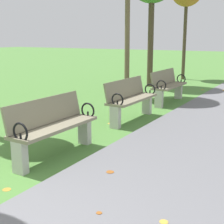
{
  "coord_description": "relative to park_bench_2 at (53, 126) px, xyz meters",
  "views": [
    {
      "loc": [
        2.71,
        -1.37,
        1.82
      ],
      "look_at": [
        -0.05,
        3.37,
        0.55
      ],
      "focal_mm": 53.05,
      "sensor_mm": 36.0,
      "label": 1
    }
  ],
  "objects": [
    {
      "name": "park_bench_3",
      "position": [
        -0.0,
        2.59,
        0.0
      ],
      "size": [
        0.5,
        1.61,
        0.9
      ],
      "color": "gray",
      "rests_on": "ground"
    },
    {
      "name": "scattered_leaves",
      "position": [
        1.11,
        1.92,
        -0.47
      ],
      "size": [
        5.42,
        11.47,
        0.02
      ],
      "color": "#93511E",
      "rests_on": "ground"
    },
    {
      "name": "park_bench_4",
      "position": [
        -0.0,
        4.86,
        0.0
      ],
      "size": [
        0.48,
        1.6,
        0.9
      ],
      "color": "gray",
      "rests_on": "ground"
    },
    {
      "name": "park_bench_2",
      "position": [
        0.0,
        0.0,
        0.0
      ],
      "size": [
        0.5,
        1.61,
        0.9
      ],
      "color": "gray",
      "rests_on": "ground"
    }
  ]
}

